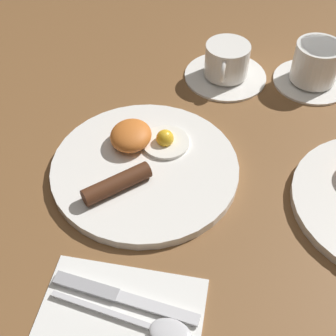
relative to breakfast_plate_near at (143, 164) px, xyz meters
name	(u,v)px	position (x,y,z in m)	size (l,w,h in m)	color
ground_plane	(145,171)	(0.00, 0.00, -0.01)	(3.00, 3.00, 0.00)	brown
breakfast_plate_near	(143,164)	(0.00, 0.00, 0.00)	(0.29, 0.29, 0.05)	white
teacup_near	(226,65)	(-0.27, 0.09, 0.02)	(0.16, 0.16, 0.07)	white
teacup_far	(315,66)	(-0.29, 0.25, 0.02)	(0.14, 0.14, 0.08)	white
napkin	(122,309)	(0.23, 0.04, -0.01)	(0.12, 0.20, 0.01)	white
knife	(116,296)	(0.22, 0.03, 0.00)	(0.03, 0.19, 0.01)	silver
spoon	(156,328)	(0.25, 0.08, 0.00)	(0.04, 0.18, 0.01)	silver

